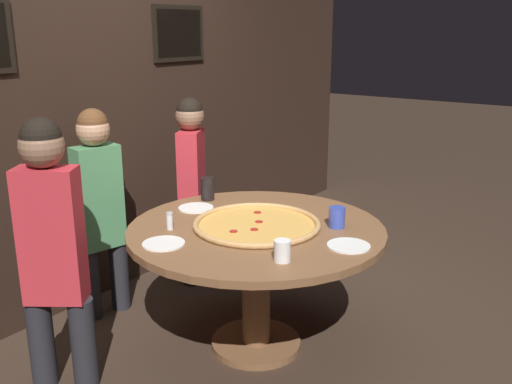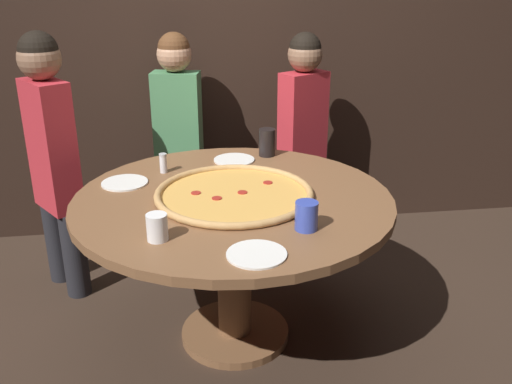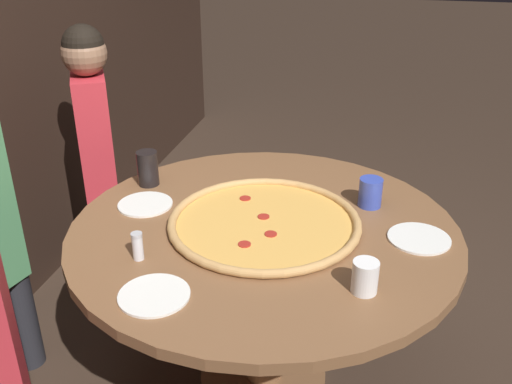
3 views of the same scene
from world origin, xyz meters
name	(u,v)px [view 3 (image 3 of 3)]	position (x,y,z in m)	size (l,w,h in m)	color
ground_plane	(263,379)	(0.00, 0.00, 0.00)	(24.00, 24.00, 0.00)	#38281E
dining_table	(264,261)	(0.00, 0.00, 0.59)	(1.42, 1.42, 0.74)	brown
giant_pizza	(264,222)	(0.01, 0.00, 0.75)	(0.70, 0.70, 0.03)	#E5A84C
drink_cup_centre_back	(370,192)	(0.25, -0.36, 0.80)	(0.09, 0.09, 0.11)	#384CB7
drink_cup_far_right	(365,277)	(-0.32, -0.38, 0.79)	(0.08, 0.08, 0.10)	white
drink_cup_far_left	(148,168)	(0.24, 0.55, 0.81)	(0.09, 0.09, 0.15)	black
white_plate_far_back	(145,204)	(0.05, 0.49, 0.74)	(0.21, 0.21, 0.01)	white
white_plate_beside_cup	(419,238)	(0.03, -0.55, 0.74)	(0.22, 0.22, 0.01)	white
white_plate_left_side	(154,295)	(-0.49, 0.23, 0.74)	(0.22, 0.22, 0.01)	white
condiment_shaker	(138,246)	(-0.31, 0.36, 0.79)	(0.04, 0.04, 0.10)	silver
diner_centre_back	(97,149)	(0.51, 0.93, 0.76)	(0.35, 0.27, 1.34)	#232328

